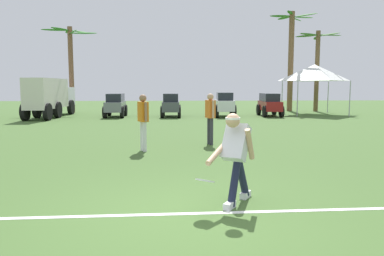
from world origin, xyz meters
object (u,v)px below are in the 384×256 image
Objects in this scene: teammate_near_sideline at (143,117)px; event_tent at (315,73)px; box_truck at (50,96)px; frisbee_thrower at (236,153)px; parked_car_slot_c at (225,104)px; parked_car_slot_b at (171,104)px; parked_car_slot_a at (115,104)px; palm_tree_far_left at (71,60)px; palm_tree_right_of_centre at (317,63)px; parked_car_slot_d at (270,104)px; palm_tree_left_of_centre at (291,55)px; frisbee_in_flight at (205,181)px; teammate_midfield at (210,114)px.

event_tent is (9.66, 12.90, 1.66)m from teammate_near_sideline.
frisbee_thrower is at bearing -64.09° from box_truck.
frisbee_thrower and parked_car_slot_c have the same top height.
frisbee_thrower reaches higher than parked_car_slot_b.
event_tent is at bearing 6.21° from parked_car_slot_a.
teammate_near_sideline is 12.07m from parked_car_slot_c.
palm_tree_far_left reaches higher than palm_tree_right_of_centre.
parked_car_slot_c is at bearing -0.93° from box_truck.
parked_car_slot_a is at bearing -179.02° from parked_car_slot_d.
palm_tree_left_of_centre reaches higher than parked_car_slot_a.
frisbee_thrower is at bearing -68.99° from palm_tree_far_left.
teammate_near_sideline is 18.73m from palm_tree_left_of_centre.
box_truck is at bearing -175.37° from event_tent.
palm_tree_right_of_centre reaches higher than frisbee_in_flight.
frisbee_thrower is 0.90× the size of teammate_midfield.
parked_car_slot_c reaches higher than parked_car_slot_b.
frisbee_in_flight is 0.07× the size of palm_tree_far_left.
frisbee_in_flight is 22.94m from palm_tree_left_of_centre.
teammate_midfield is at bearing 29.21° from teammate_near_sideline.
parked_car_slot_b is 1.00× the size of parked_car_slot_c.
box_truck is at bearing 179.70° from parked_car_slot_b.
frisbee_thrower reaches higher than parked_car_slot_d.
palm_tree_far_left is (-5.93, 15.23, 2.54)m from teammate_near_sideline.
parked_car_slot_a is 9.07m from parked_car_slot_d.
parked_car_slot_a and parked_car_slot_b have the same top height.
frisbee_in_flight is 0.16× the size of parked_car_slot_d.
parked_car_slot_c is (2.06, 16.23, -0.05)m from frisbee_thrower.
palm_tree_far_left is at bearing 164.32° from parked_car_slot_d.
frisbee_thrower is at bearing -106.20° from parked_car_slot_d.
palm_tree_left_of_centre reaches higher than parked_car_slot_c.
parked_car_slot_d is (4.80, 16.51, -0.07)m from frisbee_thrower.
frisbee_in_flight is 0.05× the size of palm_tree_left_of_centre.
parked_car_slot_a is at bearing -0.61° from box_truck.
event_tent is at bearing -113.72° from palm_tree_right_of_centre.
teammate_near_sideline is 0.26× the size of box_truck.
box_truck is (-12.76, -0.12, 0.51)m from parked_car_slot_d.
palm_tree_right_of_centre is 1.69× the size of event_tent.
frisbee_in_flight is 16.83m from parked_car_slot_c.
teammate_near_sideline reaches higher than parked_car_slot_c.
teammate_near_sideline is 16.20m from event_tent.
parked_car_slot_a is 0.73× the size of event_tent.
box_truck is (-10.03, 0.16, 0.49)m from parked_car_slot_c.
frisbee_in_flight is at bearing -76.35° from teammate_near_sideline.
palm_tree_far_left is at bearing 109.41° from frisbee_in_flight.
parked_car_slot_b is (-1.26, 10.48, -0.22)m from teammate_midfield.
box_truck is 0.85× the size of palm_tree_left_of_centre.
teammate_midfield reaches higher than parked_car_slot_a.
teammate_midfield is 10.52m from parked_car_slot_c.
teammate_midfield is (0.69, 6.28, 0.45)m from frisbee_in_flight.
frisbee_thrower is 0.24× the size of box_truck.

